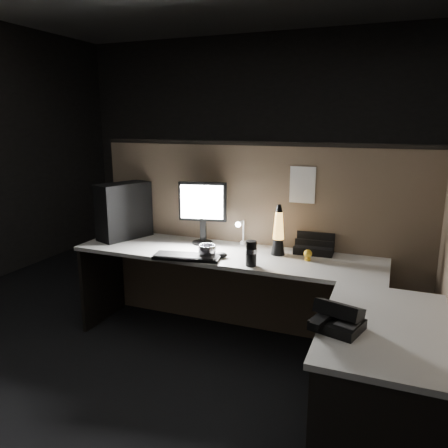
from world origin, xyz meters
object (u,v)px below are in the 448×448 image
at_px(lava_lamp, 278,234).
at_px(desk_phone, 337,318).
at_px(pc_tower, 124,211).
at_px(monitor, 203,207).
at_px(keyboard, 187,257).

bearing_deg(lava_lamp, desk_phone, -61.52).
bearing_deg(pc_tower, desk_phone, -7.39).
distance_m(monitor, lava_lamp, 0.66).
xyz_separation_m(pc_tower, keyboard, (0.73, -0.32, -0.22)).
height_order(keyboard, lava_lamp, lava_lamp).
bearing_deg(monitor, keyboard, -92.52).
distance_m(pc_tower, desk_phone, 2.13).
relative_size(monitor, lava_lamp, 1.31).
xyz_separation_m(monitor, keyboard, (0.06, -0.41, -0.28)).
relative_size(pc_tower, monitor, 0.94).
xyz_separation_m(monitor, desk_phone, (1.19, -1.10, -0.25)).
height_order(pc_tower, lava_lamp, pc_tower).
bearing_deg(desk_phone, lava_lamp, 135.36).
relative_size(monitor, desk_phone, 1.87).
bearing_deg(keyboard, monitor, 87.97).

